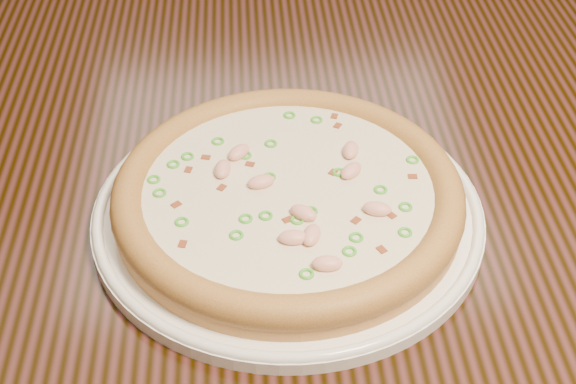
{
  "coord_description": "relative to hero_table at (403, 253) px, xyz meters",
  "views": [
    {
      "loc": [
        -0.15,
        -0.79,
        1.22
      ],
      "look_at": [
        -0.12,
        -0.27,
        0.78
      ],
      "focal_mm": 50.0,
      "sensor_mm": 36.0,
      "label": 1
    }
  ],
  "objects": [
    {
      "name": "plate",
      "position": [
        -0.12,
        -0.05,
        0.11
      ],
      "size": [
        0.34,
        0.34,
        0.02
      ],
      "color": "white",
      "rests_on": "hero_table"
    },
    {
      "name": "hero_table",
      "position": [
        0.0,
        0.0,
        0.0
      ],
      "size": [
        1.2,
        0.8,
        0.75
      ],
      "color": "black",
      "rests_on": "ground"
    },
    {
      "name": "pizza",
      "position": [
        -0.12,
        -0.05,
        0.13
      ],
      "size": [
        0.3,
        0.3,
        0.03
      ],
      "color": "#C59042",
      "rests_on": "plate"
    }
  ]
}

